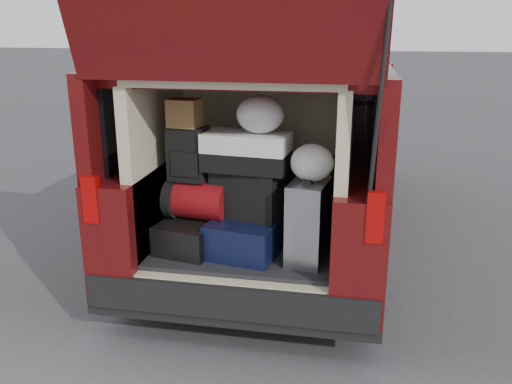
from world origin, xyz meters
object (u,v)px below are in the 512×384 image
navy_hardshell (248,235)px  black_soft_case (248,192)px  black_hardshell (193,233)px  twotone_duffel (246,152)px  red_duffel (198,199)px  silver_roller (308,222)px  backpack (188,154)px

navy_hardshell → black_soft_case: bearing=110.6°
black_hardshell → navy_hardshell: size_ratio=0.94×
black_hardshell → twotone_duffel: bearing=18.2°
red_duffel → twotone_duffel: twotone_duffel is taller
black_soft_case → black_hardshell: bearing=-157.6°
navy_hardshell → silver_roller: size_ratio=1.01×
silver_roller → backpack: (-0.84, 0.11, 0.39)m
navy_hardshell → backpack: (-0.42, 0.03, 0.55)m
black_hardshell → backpack: bearing=131.5°
backpack → red_duffel: bearing=3.4°
backpack → black_soft_case: bearing=9.2°
silver_roller → black_soft_case: 0.47m
twotone_duffel → backpack: bearing=-173.4°
red_duffel → backpack: 0.33m
black_hardshell → twotone_duffel: 0.71m
black_soft_case → twotone_duffel: twotone_duffel is taller
navy_hardshell → red_duffel: 0.42m
navy_hardshell → black_hardshell: bearing=-168.5°
red_duffel → black_soft_case: 0.35m
black_hardshell → backpack: size_ratio=1.38×
red_duffel → navy_hardshell: bearing=3.9°
silver_roller → backpack: size_ratio=1.47×
red_duffel → black_soft_case: (0.34, 0.03, 0.06)m
black_hardshell → twotone_duffel: (0.38, 0.05, 0.59)m
backpack → twotone_duffel: 0.40m
navy_hardshell → silver_roller: bearing=-0.6°
backpack → navy_hardshell: bearing=0.7°
silver_roller → red_duffel: 0.79m
black_hardshell → red_duffel: bearing=58.0°
red_duffel → twotone_duffel: (0.34, 0.01, 0.35)m
black_soft_case → backpack: size_ratio=1.24×
black_soft_case → twotone_duffel: 0.29m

